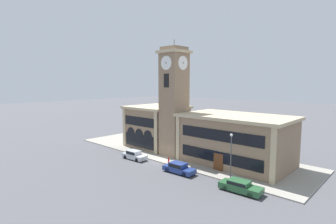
% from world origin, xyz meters
% --- Properties ---
extents(ground_plane, '(300.00, 300.00, 0.00)m').
position_xyz_m(ground_plane, '(0.00, 0.00, 0.00)').
color(ground_plane, '#4C4C51').
extents(sidewalk_kerb, '(43.94, 13.92, 0.15)m').
position_xyz_m(sidewalk_kerb, '(0.00, 6.96, 0.07)').
color(sidewalk_kerb, gray).
rests_on(sidewalk_kerb, ground_plane).
extents(clock_tower, '(4.39, 4.39, 19.45)m').
position_xyz_m(clock_tower, '(0.00, 4.60, 9.19)').
color(clock_tower, '#897056').
rests_on(clock_tower, ground_plane).
extents(town_hall_left_wing, '(10.21, 9.86, 7.91)m').
position_xyz_m(town_hall_left_wing, '(-6.90, 7.31, 3.98)').
color(town_hall_left_wing, '#897056').
rests_on(town_hall_left_wing, ground_plane).
extents(town_hall_right_wing, '(16.52, 9.86, 7.57)m').
position_xyz_m(town_hall_right_wing, '(10.06, 7.32, 3.81)').
color(town_hall_right_wing, '#897056').
rests_on(town_hall_right_wing, ground_plane).
extents(parked_car_near, '(4.50, 1.94, 1.43)m').
position_xyz_m(parked_car_near, '(-3.14, -1.56, 0.74)').
color(parked_car_near, '#B2B7C1').
rests_on(parked_car_near, ground_plane).
extents(parked_car_mid, '(4.74, 2.02, 1.43)m').
position_xyz_m(parked_car_mid, '(6.43, -1.57, 0.75)').
color(parked_car_mid, navy).
rests_on(parked_car_mid, ground_plane).
extents(parked_car_far, '(4.91, 2.11, 1.34)m').
position_xyz_m(parked_car_far, '(15.68, -1.56, 0.71)').
color(parked_car_far, '#285633').
rests_on(parked_car_far, ground_plane).
extents(street_lamp, '(0.36, 0.36, 5.97)m').
position_xyz_m(street_lamp, '(13.23, 0.53, 4.05)').
color(street_lamp, '#4C4C51').
rests_on(street_lamp, sidewalk_kerb).
extents(fire_hydrant, '(0.22, 0.22, 0.87)m').
position_xyz_m(fire_hydrant, '(2.60, 0.51, 0.57)').
color(fire_hydrant, red).
rests_on(fire_hydrant, sidewalk_kerb).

